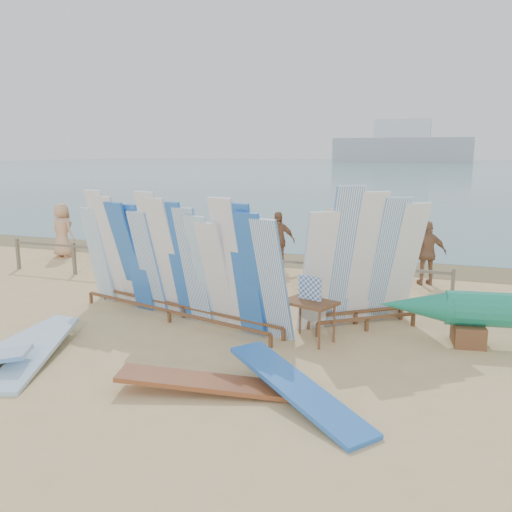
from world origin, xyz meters
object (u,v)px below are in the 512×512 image
at_px(flat_board_c, 211,392).
at_px(beachgoer_7, 385,247).
at_px(beach_chair_right, 239,271).
at_px(beachgoer_8, 356,250).
at_px(beach_chair_left, 253,275).
at_px(beachgoer_10, 428,253).
at_px(flat_board_b, 13,354).
at_px(beachgoer_2, 120,236).
at_px(beachgoer_11, 110,225).
at_px(side_surfboard_rack, 363,265).
at_px(main_surfboard_rack, 175,264).
at_px(beachgoer_3, 155,237).
at_px(flat_board_d, 297,403).
at_px(beachgoer_0, 62,230).
at_px(flat_board_a, 36,361).
at_px(beachgoer_4, 278,241).
at_px(beachgoer_6, 334,241).
at_px(beachgoer_9, 376,246).
at_px(beachgoer_extra_1, 104,229).
at_px(stroller, 262,268).
at_px(vendor_table, 309,320).

xyz_separation_m(flat_board_c, beachgoer_7, (1.39, 8.36, 0.81)).
height_order(beach_chair_right, beachgoer_8, beachgoer_8).
xyz_separation_m(beach_chair_left, beachgoer_10, (4.25, 1.48, 0.60)).
bearing_deg(flat_board_b, beach_chair_right, 77.51).
xyz_separation_m(beachgoer_2, beachgoer_11, (-2.13, 2.51, -0.07)).
distance_m(side_surfboard_rack, beach_chair_left, 4.30).
height_order(main_surfboard_rack, beachgoer_3, main_surfboard_rack).
xyz_separation_m(flat_board_d, beachgoer_0, (-10.11, 7.54, 0.88)).
distance_m(flat_board_d, beachgoer_0, 12.64).
distance_m(beach_chair_right, beachgoer_8, 3.13).
bearing_deg(flat_board_a, beachgoer_10, 32.73).
bearing_deg(beachgoer_4, beachgoer_0, 168.92).
relative_size(flat_board_d, beach_chair_left, 3.40).
relative_size(main_surfboard_rack, beach_chair_left, 6.62).
bearing_deg(beach_chair_right, beachgoer_6, 8.67).
bearing_deg(beachgoer_4, beach_chair_left, -107.19).
relative_size(beach_chair_left, beachgoer_9, 0.46).
bearing_deg(main_surfboard_rack, beachgoer_2, 149.35).
distance_m(flat_board_c, beach_chair_right, 6.72).
height_order(beachgoer_2, beachgoer_4, beachgoer_2).
distance_m(flat_board_b, beachgoer_9, 9.46).
bearing_deg(beach_chair_left, beachgoer_7, 47.68).
relative_size(side_surfboard_rack, beachgoer_8, 1.60).
relative_size(flat_board_d, beach_chair_right, 2.83).
xyz_separation_m(beach_chair_left, beachgoer_3, (-3.73, 1.41, 0.61)).
distance_m(flat_board_a, beachgoer_11, 11.18).
height_order(beachgoer_0, beachgoer_6, beachgoer_6).
distance_m(beach_chair_right, beachgoer_0, 6.85).
bearing_deg(beachgoer_10, flat_board_c, 51.37).
bearing_deg(beachgoer_6, beachgoer_0, 135.90).
relative_size(beachgoer_8, beachgoer_3, 1.05).
relative_size(flat_board_d, beachgoer_extra_1, 1.73).
height_order(stroller, beachgoer_2, beachgoer_2).
relative_size(stroller, beachgoer_2, 0.58).
relative_size(main_surfboard_rack, beachgoer_2, 3.06).
relative_size(beachgoer_9, beachgoer_11, 1.10).
relative_size(beachgoer_7, beachgoer_3, 0.96).
bearing_deg(beachgoer_7, vendor_table, 172.11).
bearing_deg(flat_board_b, beachgoer_9, 60.56).
xyz_separation_m(beachgoer_8, beachgoer_6, (-0.73, 0.71, 0.07)).
xyz_separation_m(stroller, beachgoer_10, (4.07, 1.24, 0.43)).
distance_m(beachgoer_2, beachgoer_6, 6.54).
bearing_deg(flat_board_b, beachgoer_6, 66.48).
bearing_deg(beachgoer_extra_1, flat_board_a, -102.92).
distance_m(main_surfboard_rack, beachgoer_0, 8.28).
height_order(flat_board_a, flat_board_b, flat_board_a).
xyz_separation_m(beachgoer_10, beachgoer_extra_1, (-10.74, 1.22, -0.05)).
height_order(flat_board_b, beachgoer_extra_1, beachgoer_extra_1).
relative_size(side_surfboard_rack, beachgoer_0, 1.59).
height_order(beachgoer_3, beachgoer_6, beachgoer_6).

